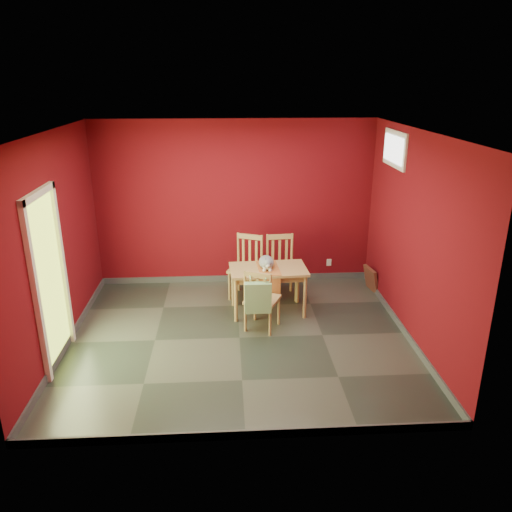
{
  "coord_description": "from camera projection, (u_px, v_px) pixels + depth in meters",
  "views": [
    {
      "loc": [
        -0.14,
        -5.93,
        3.3
      ],
      "look_at": [
        0.25,
        0.45,
        1.0
      ],
      "focal_mm": 35.0,
      "sensor_mm": 36.0,
      "label": 1
    }
  ],
  "objects": [
    {
      "name": "chair_near",
      "position": [
        261.0,
        299.0,
        6.77
      ],
      "size": [
        0.56,
        0.56,
        0.9
      ],
      "color": "#A5814D",
      "rests_on": "ground"
    },
    {
      "name": "window",
      "position": [
        395.0,
        149.0,
        6.96
      ],
      "size": [
        0.05,
        0.9,
        0.5
      ],
      "color": "white",
      "rests_on": "room_shell"
    },
    {
      "name": "picture_frame",
      "position": [
        371.0,
        279.0,
        8.11
      ],
      "size": [
        0.19,
        0.41,
        0.4
      ],
      "color": "#582D21",
      "rests_on": "ground"
    },
    {
      "name": "table_runner",
      "position": [
        269.0,
        274.0,
        7.13
      ],
      "size": [
        0.33,
        0.64,
        0.32
      ],
      "color": "#AB5E2C",
      "rests_on": "dining_table"
    },
    {
      "name": "outlet_plate",
      "position": [
        329.0,
        262.0,
        8.55
      ],
      "size": [
        0.08,
        0.02,
        0.12
      ],
      "primitive_type": "cube",
      "color": "silver",
      "rests_on": "room_shell"
    },
    {
      "name": "ground",
      "position": [
        239.0,
        338.0,
        6.69
      ],
      "size": [
        4.5,
        4.5,
        0.0
      ],
      "primitive_type": "plane",
      "color": "#2D342D",
      "rests_on": "ground"
    },
    {
      "name": "tote_bag",
      "position": [
        258.0,
        298.0,
        6.54
      ],
      "size": [
        0.35,
        0.2,
        0.49
      ],
      "color": "#7AAA71",
      "rests_on": "chair_near"
    },
    {
      "name": "room_shell",
      "position": [
        239.0,
        334.0,
        6.68
      ],
      "size": [
        4.5,
        4.5,
        4.5
      ],
      "color": "#5D0910",
      "rests_on": "ground"
    },
    {
      "name": "cat",
      "position": [
        266.0,
        260.0,
        7.21
      ],
      "size": [
        0.25,
        0.46,
        0.23
      ],
      "primitive_type": null,
      "rotation": [
        0.0,
        0.0,
        -0.03
      ],
      "color": "slate",
      "rests_on": "table_runner"
    },
    {
      "name": "chair_far_left",
      "position": [
        247.0,
        266.0,
        7.82
      ],
      "size": [
        0.6,
        0.6,
        0.99
      ],
      "color": "#A5814D",
      "rests_on": "ground"
    },
    {
      "name": "chair_far_right",
      "position": [
        281.0,
        266.0,
        7.82
      ],
      "size": [
        0.49,
        0.49,
        0.98
      ],
      "color": "#A5814D",
      "rests_on": "ground"
    },
    {
      "name": "dining_table",
      "position": [
        268.0,
        274.0,
        7.25
      ],
      "size": [
        1.14,
        0.7,
        0.69
      ],
      "color": "#A5814D",
      "rests_on": "ground"
    },
    {
      "name": "doorway",
      "position": [
        48.0,
        275.0,
        5.81
      ],
      "size": [
        0.06,
        1.01,
        2.13
      ],
      "color": "#B7D838",
      "rests_on": "ground"
    }
  ]
}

